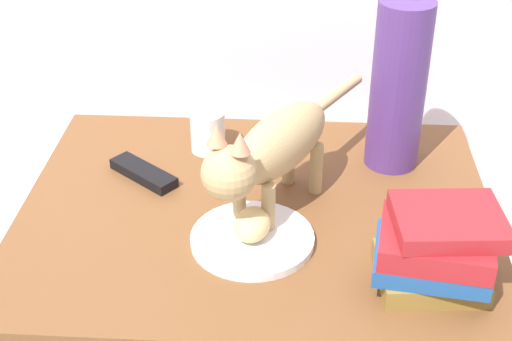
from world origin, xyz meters
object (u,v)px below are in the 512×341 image
at_px(book_stack, 436,250).
at_px(green_vase, 398,86).
at_px(side_table, 256,235).
at_px(tv_remote, 144,173).
at_px(bread_roll, 251,224).
at_px(plate, 252,239).
at_px(cat, 272,149).
at_px(candle_jar, 208,133).

xyz_separation_m(book_stack, green_vase, (-0.03, 0.36, 0.10)).
distance_m(side_table, tv_remote, 0.25).
relative_size(bread_roll, green_vase, 0.24).
xyz_separation_m(plate, cat, (0.03, 0.09, 0.13)).
distance_m(bread_roll, cat, 0.13).
bearing_deg(cat, bread_roll, -107.74).
xyz_separation_m(green_vase, tv_remote, (-0.48, -0.09, -0.15)).
xyz_separation_m(green_vase, candle_jar, (-0.37, 0.03, -0.13)).
relative_size(candle_jar, tv_remote, 0.57).
distance_m(side_table, plate, 0.12).
height_order(bread_roll, tv_remote, bread_roll).
xyz_separation_m(bread_roll, candle_jar, (-0.11, 0.31, -0.00)).
xyz_separation_m(side_table, plate, (-0.00, -0.10, 0.07)).
xyz_separation_m(bread_roll, book_stack, (0.29, -0.08, 0.03)).
bearing_deg(tv_remote, bread_roll, -2.78).
xyz_separation_m(side_table, candle_jar, (-0.11, 0.20, 0.10)).
bearing_deg(green_vase, plate, -132.76).
bearing_deg(book_stack, bread_roll, 163.99).
xyz_separation_m(cat, book_stack, (0.26, -0.17, -0.07)).
distance_m(cat, green_vase, 0.30).
bearing_deg(side_table, tv_remote, 157.98).
bearing_deg(plate, green_vase, 47.24).
height_order(side_table, candle_jar, candle_jar).
height_order(book_stack, candle_jar, book_stack).
relative_size(side_table, book_stack, 4.25).
height_order(bread_roll, cat, cat).
bearing_deg(cat, candle_jar, 122.34).
bearing_deg(book_stack, cat, 146.29).
relative_size(side_table, plate, 4.06).
relative_size(bread_roll, tv_remote, 0.53).
relative_size(book_stack, candle_jar, 2.35).
bearing_deg(candle_jar, green_vase, -4.03).
distance_m(plate, book_stack, 0.30).
xyz_separation_m(side_table, cat, (0.03, -0.01, 0.19)).
bearing_deg(cat, tv_remote, 157.50).
bearing_deg(cat, green_vase, 39.83).
height_order(plate, candle_jar, candle_jar).
bearing_deg(green_vase, bread_roll, -132.53).
xyz_separation_m(book_stack, candle_jar, (-0.40, 0.39, -0.03)).
height_order(side_table, plate, plate).
xyz_separation_m(plate, bread_roll, (-0.00, -0.00, 0.03)).
height_order(green_vase, candle_jar, green_vase).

